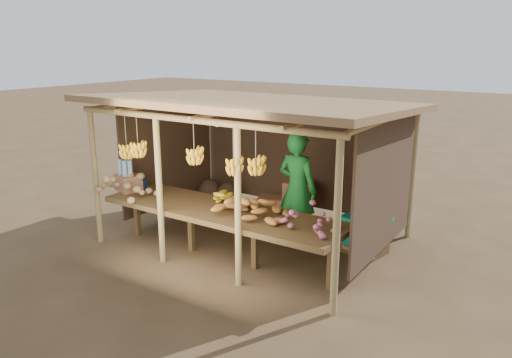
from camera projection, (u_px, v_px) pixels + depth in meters
The scene contains 13 objects.
ground at pixel (256, 239), 8.39m from camera, with size 60.00×60.00×0.00m, color brown.
stall_structure at pixel (253, 126), 7.86m from camera, with size 4.70×3.50×2.43m.
counter at pixel (221, 213), 7.43m from camera, with size 3.90×1.05×0.80m.
potato_heap at pixel (122, 184), 8.08m from camera, with size 1.15×0.69×0.37m, color #A88356, non-canonical shape.
sweet_potato_heap at pixel (251, 203), 7.11m from camera, with size 1.11×0.67×0.36m, color #B7742F, non-canonical shape.
onion_heap at pixel (303, 215), 6.62m from camera, with size 0.88×0.53×0.36m, color #BE5C70, non-canonical shape.
banana_pile at pixel (233, 193), 7.59m from camera, with size 0.67×0.40×0.35m, color gold, non-canonical shape.
tomato_basin at pixel (134, 183), 8.45m from camera, with size 0.41×0.41×0.22m.
bottle_box at pixel (128, 178), 8.32m from camera, with size 0.51×0.45×0.54m.
vendor at pixel (297, 189), 7.96m from camera, with size 0.68×0.45×1.87m, color #1C7E2D.
tarp_crate at pixel (365, 234), 7.76m from camera, with size 0.76×0.70×0.78m.
carton_stack at pixel (288, 204), 9.13m from camera, with size 1.12×0.52×0.78m.
burlap_sacks at pixel (219, 194), 9.91m from camera, with size 0.94×0.49×0.67m.
Camera 1 is at (4.29, -6.55, 3.18)m, focal length 35.00 mm.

